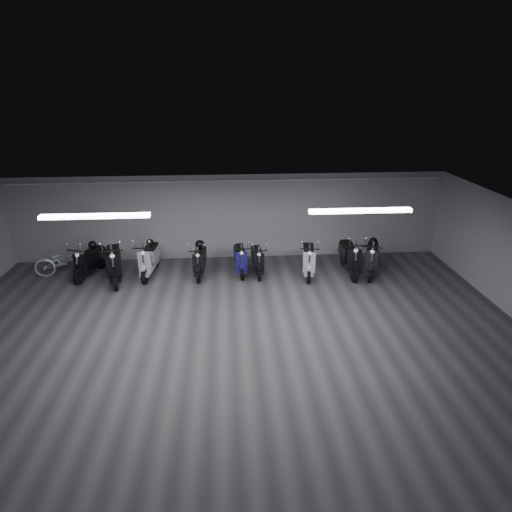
{
  "coord_description": "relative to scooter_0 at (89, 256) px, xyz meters",
  "views": [
    {
      "loc": [
        -0.07,
        -8.17,
        5.5
      ],
      "look_at": [
        0.69,
        2.5,
        1.05
      ],
      "focal_mm": 29.51,
      "sensor_mm": 36.0,
      "label": 1
    }
  ],
  "objects": [
    {
      "name": "scooter_3",
      "position": [
        3.31,
        -0.15,
        -0.03
      ],
      "size": [
        0.62,
        1.67,
        1.22
      ],
      "primitive_type": null,
      "rotation": [
        0.0,
        0.0,
        -0.05
      ],
      "color": "black",
      "rests_on": "floor"
    },
    {
      "name": "helmet_3",
      "position": [
        8.62,
        -0.2,
        0.33
      ],
      "size": [
        0.25,
        0.25,
        0.25
      ],
      "primitive_type": "sphere",
      "color": "black",
      "rests_on": "scooter_9"
    },
    {
      "name": "scooter_8",
      "position": [
        7.88,
        -0.35,
        0.06
      ],
      "size": [
        0.66,
        1.91,
        1.42
      ],
      "primitive_type": null,
      "rotation": [
        0.0,
        0.0,
        -0.01
      ],
      "color": "black",
      "rests_on": "floor"
    },
    {
      "name": "scooter_6",
      "position": [
        6.6,
        -0.36,
        0.02
      ],
      "size": [
        0.86,
        1.85,
        1.33
      ],
      "primitive_type": null,
      "rotation": [
        0.0,
        0.0,
        -0.15
      ],
      "color": "silver",
      "rests_on": "floor"
    },
    {
      "name": "back_wall",
      "position": [
        4.25,
        1.22,
        0.75
      ],
      "size": [
        14.0,
        0.01,
        2.8
      ],
      "primitive_type": "cube",
      "color": "#A9A8AB",
      "rests_on": "ground"
    },
    {
      "name": "helmet_2",
      "position": [
        3.32,
        0.08,
        0.26
      ],
      "size": [
        0.29,
        0.29,
        0.29
      ],
      "primitive_type": "sphere",
      "color": "black",
      "rests_on": "scooter_3"
    },
    {
      "name": "front_wall",
      "position": [
        4.25,
        -8.79,
        0.75
      ],
      "size": [
        14.0,
        0.01,
        2.8
      ],
      "primitive_type": "cube",
      "color": "#A9A8AB",
      "rests_on": "ground"
    },
    {
      "name": "fluor_strip_right",
      "position": [
        7.25,
        -2.79,
        2.09
      ],
      "size": [
        2.4,
        0.18,
        0.08
      ],
      "primitive_type": "cube",
      "color": "white",
      "rests_on": "ceiling"
    },
    {
      "name": "bicycle",
      "position": [
        -0.78,
        0.15,
        -0.08
      ],
      "size": [
        1.84,
        0.97,
        1.13
      ],
      "primitive_type": "imported",
      "rotation": [
        0.0,
        0.0,
        1.78
      ],
      "color": "silver",
      "rests_on": "floor"
    },
    {
      "name": "scooter_2",
      "position": [
        1.78,
        -0.04,
        0.04
      ],
      "size": [
        0.8,
        1.89,
        1.37
      ],
      "primitive_type": null,
      "rotation": [
        0.0,
        0.0,
        -0.1
      ],
      "color": "silver",
      "rests_on": "floor"
    },
    {
      "name": "conduit",
      "position": [
        4.25,
        1.13,
        1.97
      ],
      "size": [
        13.6,
        0.05,
        0.05
      ],
      "primitive_type": "cylinder",
      "rotation": [
        0.0,
        1.57,
        0.0
      ],
      "color": "white",
      "rests_on": "back_wall"
    },
    {
      "name": "scooter_9",
      "position": [
        8.53,
        -0.44,
        0.04
      ],
      "size": [
        1.21,
        1.94,
        1.37
      ],
      "primitive_type": null,
      "rotation": [
        0.0,
        0.0,
        -0.35
      ],
      "color": "black",
      "rests_on": "floor"
    },
    {
      "name": "fluor_strip_left",
      "position": [
        1.25,
        -2.79,
        2.09
      ],
      "size": [
        2.4,
        0.18,
        0.08
      ],
      "primitive_type": "cube",
      "color": "white",
      "rests_on": "ceiling"
    },
    {
      "name": "scooter_0",
      "position": [
        0.0,
        0.0,
        0.0
      ],
      "size": [
        1.11,
        1.83,
        1.29
      ],
      "primitive_type": null,
      "rotation": [
        0.0,
        0.0,
        -0.33
      ],
      "color": "black",
      "rests_on": "floor"
    },
    {
      "name": "scooter_4",
      "position": [
        4.54,
        -0.05,
        -0.04
      ],
      "size": [
        0.65,
        1.67,
        1.22
      ],
      "primitive_type": null,
      "rotation": [
        0.0,
        0.0,
        0.07
      ],
      "color": "navy",
      "rests_on": "floor"
    },
    {
      "name": "floor",
      "position": [
        4.25,
        -3.79,
        -0.65
      ],
      "size": [
        14.0,
        10.0,
        0.01
      ],
      "primitive_type": "cube",
      "color": "#3E3E41",
      "rests_on": "ground"
    },
    {
      "name": "helmet_1",
      "position": [
        0.08,
        0.23,
        0.28
      ],
      "size": [
        0.25,
        0.25,
        0.25
      ],
      "primitive_type": "sphere",
      "color": "black",
      "rests_on": "scooter_0"
    },
    {
      "name": "scooter_1",
      "position": [
        0.82,
        -0.37,
        0.09
      ],
      "size": [
        1.1,
        2.09,
        1.48
      ],
      "primitive_type": null,
      "rotation": [
        0.0,
        0.0,
        0.23
      ],
      "color": "black",
      "rests_on": "floor"
    },
    {
      "name": "scooter_5",
      "position": [
        5.06,
        -0.14,
        -0.06
      ],
      "size": [
        0.58,
        1.6,
        1.18
      ],
      "primitive_type": null,
      "rotation": [
        0.0,
        0.0,
        0.03
      ],
      "color": "black",
      "rests_on": "floor"
    },
    {
      "name": "ceiling",
      "position": [
        4.25,
        -3.79,
        2.16
      ],
      "size": [
        14.0,
        10.0,
        0.01
      ],
      "primitive_type": "cube",
      "color": "gray",
      "rests_on": "ground"
    },
    {
      "name": "helmet_0",
      "position": [
        1.81,
        0.21,
        0.32
      ],
      "size": [
        0.23,
        0.23,
        0.23
      ],
      "primitive_type": "sphere",
      "color": "black",
      "rests_on": "scooter_2"
    }
  ]
}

